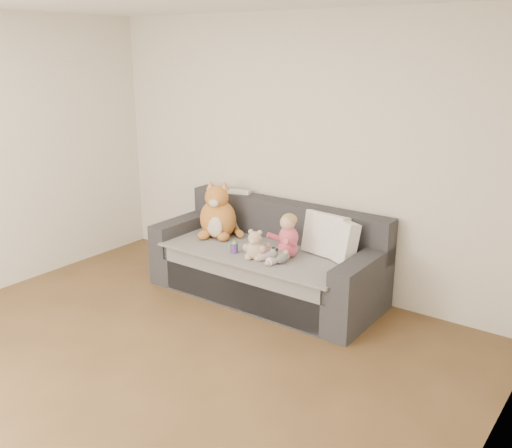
{
  "coord_description": "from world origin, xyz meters",
  "views": [
    {
      "loc": [
        2.83,
        -2.1,
        2.28
      ],
      "look_at": [
        -0.06,
        1.87,
        0.75
      ],
      "focal_mm": 40.0,
      "sensor_mm": 36.0,
      "label": 1
    }
  ],
  "objects": [
    {
      "name": "sofa",
      "position": [
        -0.06,
        2.06,
        0.31
      ],
      "size": [
        2.2,
        0.94,
        0.85
      ],
      "color": "#2C2C32",
      "rests_on": "ground"
    },
    {
      "name": "cushion_right_back",
      "position": [
        0.47,
        2.21,
        0.66
      ],
      "size": [
        0.44,
        0.25,
        0.4
      ],
      "rotation": [
        0.0,
        0.0,
        -0.16
      ],
      "color": "white",
      "rests_on": "sofa"
    },
    {
      "name": "teddy_bear",
      "position": [
        0.03,
        1.74,
        0.58
      ],
      "size": [
        0.22,
        0.17,
        0.28
      ],
      "rotation": [
        0.0,
        0.0,
        0.28
      ],
      "color": "tan",
      "rests_on": "sofa"
    },
    {
      "name": "plush_cat",
      "position": [
        -0.65,
        2.04,
        0.69
      ],
      "size": [
        0.46,
        0.47,
        0.58
      ],
      "rotation": [
        0.0,
        0.0,
        0.39
      ],
      "color": "#C2682B",
      "rests_on": "sofa"
    },
    {
      "name": "cushion_left",
      "position": [
        -0.73,
        2.32,
        0.68
      ],
      "size": [
        0.49,
        0.33,
        0.43
      ],
      "rotation": [
        0.0,
        0.0,
        0.3
      ],
      "color": "white",
      "rests_on": "sofa"
    },
    {
      "name": "toddler",
      "position": [
        0.22,
        1.93,
        0.64
      ],
      "size": [
        0.28,
        0.42,
        0.41
      ],
      "rotation": [
        0.0,
        0.0,
        -0.26
      ],
      "color": "#DE4E55",
      "rests_on": "sofa"
    },
    {
      "name": "sippy_cup",
      "position": [
        -0.22,
        1.75,
        0.54
      ],
      "size": [
        0.11,
        0.09,
        0.12
      ],
      "rotation": [
        0.0,
        0.0,
        0.33
      ],
      "color": "#5C3693",
      "rests_on": "sofa"
    },
    {
      "name": "cushion_right_front",
      "position": [
        0.62,
        2.18,
        0.66
      ],
      "size": [
        0.44,
        0.34,
        0.38
      ],
      "rotation": [
        0.0,
        0.0,
        -0.46
      ],
      "color": "white",
      "rests_on": "sofa"
    },
    {
      "name": "plush_cow",
      "position": [
        0.26,
        1.78,
        0.54
      ],
      "size": [
        0.13,
        0.19,
        0.16
      ],
      "rotation": [
        0.0,
        0.0,
        -0.38
      ],
      "color": "white",
      "rests_on": "sofa"
    },
    {
      "name": "room_shell",
      "position": [
        0.0,
        0.42,
        1.3
      ],
      "size": [
        5.0,
        5.0,
        5.0
      ],
      "color": "brown",
      "rests_on": "ground"
    }
  ]
}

